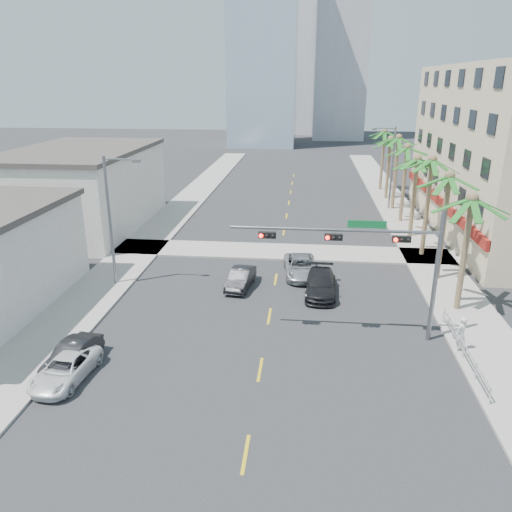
{
  "coord_description": "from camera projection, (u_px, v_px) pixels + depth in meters",
  "views": [
    {
      "loc": [
        1.99,
        -17.47,
        13.64
      ],
      "look_at": [
        -0.93,
        11.07,
        3.5
      ],
      "focal_mm": 35.0,
      "sensor_mm": 36.0,
      "label": 1
    }
  ],
  "objects": [
    {
      "name": "car_lane_right",
      "position": [
        321.0,
        284.0,
        33.43
      ],
      "size": [
        2.17,
        5.04,
        1.44
      ],
      "primitive_type": "imported",
      "rotation": [
        0.0,
        0.0,
        -0.03
      ],
      "color": "black",
      "rests_on": "ground"
    },
    {
      "name": "palm_tree_0",
      "position": [
        472.0,
        200.0,
        28.9
      ],
      "size": [
        4.8,
        4.8,
        7.8
      ],
      "color": "brown",
      "rests_on": "ground"
    },
    {
      "name": "tower_far_left",
      "position": [
        263.0,
        27.0,
        103.0
      ],
      "size": [
        14.0,
        14.0,
        48.0
      ],
      "primitive_type": "cube",
      "color": "#99B2C6",
      "rests_on": "ground"
    },
    {
      "name": "car_parked_far",
      "position": [
        66.0,
        369.0,
        23.84
      ],
      "size": [
        2.35,
        4.44,
        1.19
      ],
      "primitive_type": "imported",
      "rotation": [
        0.0,
        0.0,
        -0.09
      ],
      "color": "white",
      "rests_on": "ground"
    },
    {
      "name": "palm_tree_6",
      "position": [
        391.0,
        140.0,
        58.17
      ],
      "size": [
        4.8,
        4.8,
        7.8
      ],
      "color": "brown",
      "rests_on": "ground"
    },
    {
      "name": "car_parked_mid",
      "position": [
        72.0,
        355.0,
        24.95
      ],
      "size": [
        1.89,
        4.06,
        1.29
      ],
      "primitive_type": "imported",
      "rotation": [
        0.0,
        0.0,
        -0.14
      ],
      "color": "black",
      "rests_on": "ground"
    },
    {
      "name": "pedestrian",
      "position": [
        461.0,
        334.0,
        26.06
      ],
      "size": [
        0.84,
        0.8,
        1.94
      ],
      "primitive_type": "imported",
      "rotation": [
        0.0,
        0.0,
        3.81
      ],
      "color": "silver",
      "rests_on": "sidewalk_right"
    },
    {
      "name": "palm_tree_3",
      "position": [
        418.0,
        160.0,
        43.54
      ],
      "size": [
        4.8,
        4.8,
        7.8
      ],
      "color": "brown",
      "rests_on": "ground"
    },
    {
      "name": "building_left_far",
      "position": [
        82.0,
        190.0,
        48.05
      ],
      "size": [
        11.0,
        18.0,
        7.2
      ],
      "primitive_type": "cube",
      "color": "beige",
      "rests_on": "ground"
    },
    {
      "name": "ground",
      "position": [
        251.0,
        421.0,
        21.12
      ],
      "size": [
        260.0,
        260.0,
        0.0
      ],
      "primitive_type": "plane",
      "color": "#262628",
      "rests_on": "ground"
    },
    {
      "name": "tower_far_center",
      "position": [
        292.0,
        51.0,
        131.66
      ],
      "size": [
        16.0,
        16.0,
        42.0
      ],
      "primitive_type": "cube",
      "color": "#ADADB2",
      "rests_on": "ground"
    },
    {
      "name": "sidewalk_left",
      "position": [
        133.0,
        255.0,
        41.01
      ],
      "size": [
        4.0,
        120.0,
        0.15
      ],
      "primitive_type": "cube",
      "color": "gray",
      "rests_on": "ground"
    },
    {
      "name": "streetlight_right",
      "position": [
        391.0,
        164.0,
        54.02
      ],
      "size": [
        2.55,
        0.25,
        9.0
      ],
      "color": "slate",
      "rests_on": "ground"
    },
    {
      "name": "palm_tree_7",
      "position": [
        385.0,
        132.0,
        62.93
      ],
      "size": [
        4.8,
        4.8,
        8.16
      ],
      "color": "brown",
      "rests_on": "ground"
    },
    {
      "name": "palm_tree_5",
      "position": [
        399.0,
        138.0,
        53.06
      ],
      "size": [
        4.8,
        4.8,
        8.52
      ],
      "color": "brown",
      "rests_on": "ground"
    },
    {
      "name": "palm_tree_4",
      "position": [
        407.0,
        148.0,
        48.3
      ],
      "size": [
        4.8,
        4.8,
        8.16
      ],
      "color": "brown",
      "rests_on": "ground"
    },
    {
      "name": "sidewalk_cross",
      "position": [
        280.0,
        252.0,
        41.73
      ],
      "size": [
        80.0,
        4.0,
        0.15
      ],
      "primitive_type": "cube",
      "color": "gray",
      "rests_on": "ground"
    },
    {
      "name": "palm_tree_2",
      "position": [
        432.0,
        161.0,
        38.43
      ],
      "size": [
        4.8,
        4.8,
        8.52
      ],
      "color": "brown",
      "rests_on": "ground"
    },
    {
      "name": "car_lane_left",
      "position": [
        241.0,
        278.0,
        34.57
      ],
      "size": [
        1.87,
        4.12,
        1.31
      ],
      "primitive_type": "imported",
      "rotation": [
        0.0,
        0.0,
        -0.12
      ],
      "color": "black",
      "rests_on": "ground"
    },
    {
      "name": "streetlight_left",
      "position": [
        112.0,
        215.0,
        33.62
      ],
      "size": [
        2.55,
        0.25,
        9.0
      ],
      "color": "slate",
      "rests_on": "ground"
    },
    {
      "name": "car_lane_center",
      "position": [
        301.0,
        267.0,
        36.62
      ],
      "size": [
        2.81,
        5.23,
        1.4
      ],
      "primitive_type": "imported",
      "rotation": [
        0.0,
        0.0,
        0.1
      ],
      "color": "#B9BABF",
      "rests_on": "ground"
    },
    {
      "name": "sidewalk_right",
      "position": [
        433.0,
        265.0,
        38.7
      ],
      "size": [
        4.0,
        120.0,
        0.15
      ],
      "primitive_type": "cube",
      "color": "gray",
      "rests_on": "ground"
    },
    {
      "name": "guardrail",
      "position": [
        464.0,
        348.0,
        25.54
      ],
      "size": [
        0.08,
        8.08,
        1.0
      ],
      "color": "silver",
      "rests_on": "ground"
    },
    {
      "name": "traffic_signal_mast",
      "position": [
        376.0,
        252.0,
        26.34
      ],
      "size": [
        11.12,
        0.54,
        7.2
      ],
      "color": "slate",
      "rests_on": "ground"
    },
    {
      "name": "palm_tree_1",
      "position": [
        450.0,
        177.0,
        33.67
      ],
      "size": [
        4.8,
        4.8,
        8.16
      ],
      "color": "brown",
      "rests_on": "ground"
    },
    {
      "name": "tower_far_right",
      "position": [
        343.0,
        4.0,
        113.44
      ],
      "size": [
        12.0,
        12.0,
        60.0
      ],
      "primitive_type": "cube",
      "color": "#ADADB2",
      "rests_on": "ground"
    }
  ]
}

